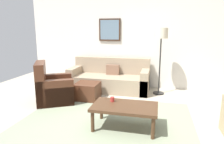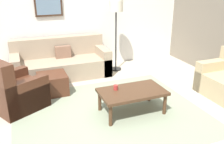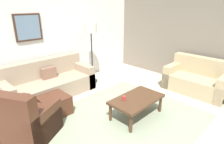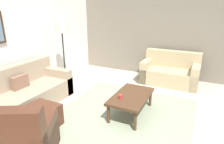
{
  "view_description": "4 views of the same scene",
  "coord_description": "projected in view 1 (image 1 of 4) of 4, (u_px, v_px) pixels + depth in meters",
  "views": [
    {
      "loc": [
        0.91,
        -3.28,
        1.67
      ],
      "look_at": [
        0.02,
        0.47,
        0.85
      ],
      "focal_mm": 32.23,
      "sensor_mm": 36.0,
      "label": 1
    },
    {
      "loc": [
        -1.29,
        -3.42,
        2.14
      ],
      "look_at": [
        0.08,
        0.07,
        0.72
      ],
      "focal_mm": 38.93,
      "sensor_mm": 36.0,
      "label": 2
    },
    {
      "loc": [
        -2.32,
        -2.1,
        2.16
      ],
      "look_at": [
        0.18,
        0.4,
        0.89
      ],
      "focal_mm": 29.75,
      "sensor_mm": 36.0,
      "label": 3
    },
    {
      "loc": [
        -2.89,
        -1.28,
        2.05
      ],
      "look_at": [
        0.2,
        0.23,
        0.89
      ],
      "focal_mm": 30.99,
      "sensor_mm": 36.0,
      "label": 4
    }
  ],
  "objects": [
    {
      "name": "cup",
      "position": [
        112.0,
        99.0,
        3.57
      ],
      "size": [
        0.07,
        0.07,
        0.09
      ],
      "primitive_type": "cylinder",
      "color": "#B2332D",
      "rests_on": "coffee_table"
    },
    {
      "name": "framed_artwork",
      "position": [
        110.0,
        30.0,
        5.85
      ],
      "size": [
        0.63,
        0.04,
        0.64
      ],
      "color": "#382316"
    },
    {
      "name": "ottoman",
      "position": [
        87.0,
        91.0,
        4.91
      ],
      "size": [
        0.56,
        0.56,
        0.4
      ],
      "primitive_type": "cube",
      "color": "#4C2819",
      "rests_on": "ground_plane"
    },
    {
      "name": "couch_main",
      "position": [
        110.0,
        79.0,
        5.7
      ],
      "size": [
        2.18,
        0.92,
        0.88
      ],
      "color": "gray",
      "rests_on": "ground_plane"
    },
    {
      "name": "armchair_leather",
      "position": [
        52.0,
        89.0,
        4.67
      ],
      "size": [
        1.09,
        1.09,
        0.95
      ],
      "color": "#4C2819",
      "rests_on": "ground_plane"
    },
    {
      "name": "lamp_standing",
      "position": [
        161.0,
        40.0,
        5.04
      ],
      "size": [
        0.32,
        0.32,
        1.71
      ],
      "color": "black",
      "rests_on": "ground_plane"
    },
    {
      "name": "area_rug",
      "position": [
        105.0,
        122.0,
        3.68
      ],
      "size": [
        3.14,
        2.6,
        0.01
      ],
      "primitive_type": "cube",
      "color": "gray",
      "rests_on": "ground_plane"
    },
    {
      "name": "coffee_table",
      "position": [
        125.0,
        108.0,
        3.41
      ],
      "size": [
        1.1,
        0.64,
        0.41
      ],
      "color": "#472D1C",
      "rests_on": "ground_plane"
    },
    {
      "name": "ground_plane",
      "position": [
        105.0,
        123.0,
        3.68
      ],
      "size": [
        8.0,
        8.0,
        0.0
      ],
      "primitive_type": "plane",
      "color": "#B2A893"
    },
    {
      "name": "rear_partition",
      "position": [
        128.0,
        39.0,
        5.86
      ],
      "size": [
        6.0,
        0.12,
        2.8
      ],
      "primitive_type": "cube",
      "color": "silver",
      "rests_on": "ground_plane"
    }
  ]
}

